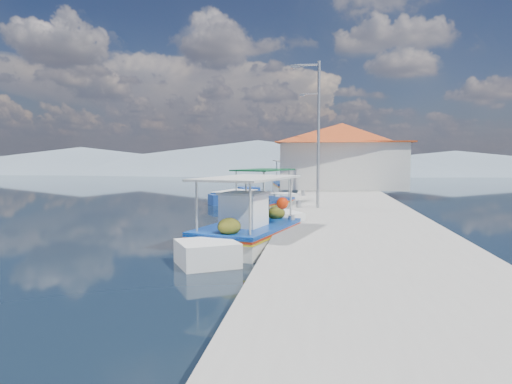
# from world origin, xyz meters

# --- Properties ---
(ground) EXTENTS (160.00, 160.00, 0.00)m
(ground) POSITION_xyz_m (0.00, 0.00, 0.00)
(ground) COLOR black
(ground) RESTS_ON ground
(quay) EXTENTS (5.00, 44.00, 0.50)m
(quay) POSITION_xyz_m (5.90, 6.00, 0.25)
(quay) COLOR #A19E96
(quay) RESTS_ON ground
(bollards) EXTENTS (0.20, 17.20, 0.30)m
(bollards) POSITION_xyz_m (3.80, 5.25, 0.65)
(bollards) COLOR #A5A8AD
(bollards) RESTS_ON quay
(main_caique) EXTENTS (3.16, 6.64, 2.26)m
(main_caique) POSITION_xyz_m (2.58, -4.08, 0.44)
(main_caique) COLOR white
(main_caique) RESTS_ON ground
(caique_green_canopy) EXTENTS (3.09, 5.69, 2.26)m
(caique_green_canopy) POSITION_xyz_m (2.06, 4.19, 0.34)
(caique_green_canopy) COLOR white
(caique_green_canopy) RESTS_ON ground
(caique_blue_hull) EXTENTS (2.52, 5.19, 0.96)m
(caique_blue_hull) POSITION_xyz_m (-0.19, 9.18, 0.26)
(caique_blue_hull) COLOR navy
(caique_blue_hull) RESTS_ON ground
(caique_far) EXTENTS (3.07, 7.32, 2.61)m
(caique_far) POSITION_xyz_m (2.65, 16.01, 0.48)
(caique_far) COLOR white
(caique_far) RESTS_ON ground
(harbor_building) EXTENTS (10.49, 10.49, 4.40)m
(harbor_building) POSITION_xyz_m (6.20, 15.00, 2.78)
(harbor_building) COLOR white
(harbor_building) RESTS_ON quay
(lamp_post_near) EXTENTS (1.21, 0.14, 6.00)m
(lamp_post_near) POSITION_xyz_m (4.51, 2.00, 3.85)
(lamp_post_near) COLOR #A5A8AD
(lamp_post_near) RESTS_ON quay
(lamp_post_far) EXTENTS (1.21, 0.14, 6.00)m
(lamp_post_far) POSITION_xyz_m (4.51, 11.00, 3.85)
(lamp_post_far) COLOR #A5A8AD
(lamp_post_far) RESTS_ON quay
(mountain_ridge) EXTENTS (171.40, 96.00, 5.50)m
(mountain_ridge) POSITION_xyz_m (6.54, 56.00, 2.04)
(mountain_ridge) COLOR slate
(mountain_ridge) RESTS_ON ground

